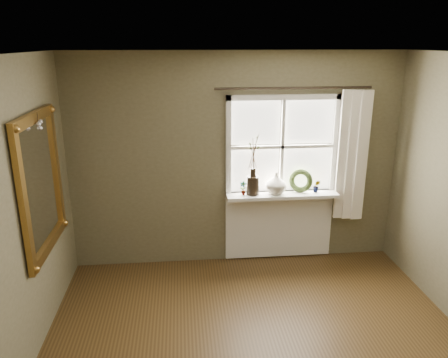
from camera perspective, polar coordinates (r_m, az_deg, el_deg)
name	(u,v)px	position (r m, az deg, el deg)	size (l,w,h in m)	color
ceiling	(283,57)	(2.88, 7.76, 15.56)	(4.50, 4.50, 0.00)	silver
wall_back	(236,161)	(5.33, 1.56, 2.41)	(4.00, 0.10, 2.60)	brown
window_frame	(282,147)	(5.32, 7.58, 4.22)	(1.36, 0.06, 1.24)	white
window_sill	(282,195)	(5.38, 7.59, -2.07)	(1.36, 0.26, 0.04)	white
window_apron	(279,224)	(5.64, 7.16, -5.91)	(1.36, 0.04, 0.88)	white
dark_jug	(253,185)	(5.26, 3.79, -0.84)	(0.16, 0.16, 0.23)	black
cream_vase	(276,183)	(5.31, 6.81, -0.55)	(0.25, 0.25, 0.27)	beige
wreath	(301,183)	(5.43, 9.97, -0.54)	(0.29, 0.29, 0.07)	#35461F
potted_plant_left	(243,188)	(5.26, 2.52, -1.19)	(0.09, 0.06, 0.17)	#35461F
potted_plant_right	(317,186)	(5.46, 12.00, -0.91)	(0.09, 0.07, 0.16)	#35461F
curtain	(352,156)	(5.51, 16.32, 2.89)	(0.36, 0.12, 1.59)	white
curtain_rod	(294,88)	(5.17, 9.15, 11.65)	(0.03, 0.03, 1.84)	black
gilt_mirror	(41,183)	(4.39, -22.77, -0.52)	(0.10, 1.11, 1.33)	white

